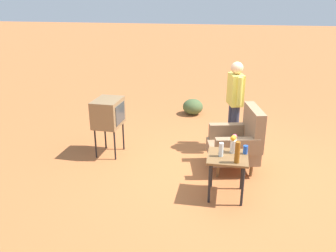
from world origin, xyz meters
name	(u,v)px	position (x,y,z in m)	size (l,w,h in m)	color
ground_plane	(221,169)	(0.00, 0.00, 0.00)	(60.00, 60.00, 0.00)	#AD6033
armchair	(239,141)	(-0.07, 0.26, 0.50)	(0.91, 0.93, 1.06)	brown
side_table	(227,162)	(0.81, 0.09, 0.54)	(0.56, 0.56, 0.63)	black
tv_on_stand	(108,113)	(-0.26, -2.03, 0.78)	(0.62, 0.47, 1.03)	black
person_standing	(235,100)	(-0.92, 0.16, 0.94)	(0.55, 0.31, 1.64)	#2D3347
bottle_tall_amber	(237,152)	(0.99, 0.21, 0.78)	(0.07, 0.07, 0.30)	brown
bottle_short_clear	(221,150)	(0.83, -0.01, 0.73)	(0.06, 0.06, 0.20)	silver
soda_can_blue	(245,150)	(0.69, 0.33, 0.69)	(0.07, 0.07, 0.12)	blue
flower_vase	(233,143)	(0.68, 0.16, 0.78)	(0.15, 0.10, 0.27)	silver
shrub_near	(193,107)	(-2.76, -0.80, 0.19)	(0.49, 0.49, 0.38)	#475B33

